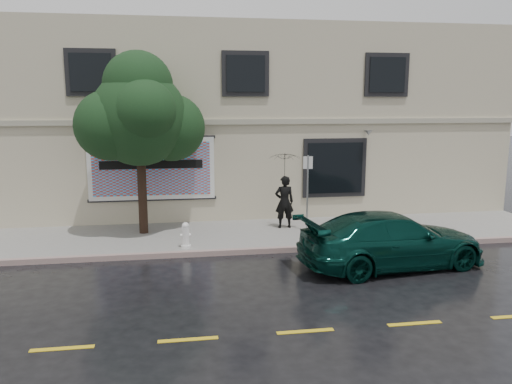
{
  "coord_description": "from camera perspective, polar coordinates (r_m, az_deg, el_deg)",
  "views": [
    {
      "loc": [
        -2.26,
        -12.06,
        4.29
      ],
      "look_at": [
        -0.07,
        2.2,
        1.66
      ],
      "focal_mm": 35.0,
      "sensor_mm": 36.0,
      "label": 1
    }
  ],
  "objects": [
    {
      "name": "building",
      "position": [
        21.19,
        -2.64,
        8.19
      ],
      "size": [
        20.0,
        8.12,
        7.0
      ],
      "color": "#B5AB92",
      "rests_on": "ground"
    },
    {
      "name": "sign_pole",
      "position": [
        16.0,
        5.91,
        0.74
      ],
      "size": [
        0.3,
        0.05,
        2.46
      ],
      "rotation": [
        0.0,
        0.0,
        -0.1
      ],
      "color": "gray",
      "rests_on": "sidewalk"
    },
    {
      "name": "pedestrian",
      "position": [
        16.46,
        3.26,
        -1.14
      ],
      "size": [
        0.64,
        0.43,
        1.74
      ],
      "primitive_type": "imported",
      "rotation": [
        0.0,
        0.0,
        3.16
      ],
      "color": "black",
      "rests_on": "sidewalk"
    },
    {
      "name": "fire_hydrant",
      "position": [
        14.47,
        -8.04,
        -4.92
      ],
      "size": [
        0.3,
        0.28,
        0.74
      ],
      "rotation": [
        0.0,
        0.0,
        -0.05
      ],
      "color": "white",
      "rests_on": "sidewalk"
    },
    {
      "name": "road_marking",
      "position": [
        9.83,
        5.65,
        -15.55
      ],
      "size": [
        19.0,
        0.12,
        0.01
      ],
      "primitive_type": "cube",
      "color": "gold",
      "rests_on": "ground"
    },
    {
      "name": "umbrella",
      "position": [
        16.26,
        3.31,
        3.27
      ],
      "size": [
        1.3,
        1.3,
        0.81
      ],
      "primitive_type": "imported",
      "rotation": [
        0.0,
        0.0,
        -0.2
      ],
      "color": "black",
      "rests_on": "pedestrian"
    },
    {
      "name": "curb",
      "position": [
        14.38,
        0.69,
        -6.72
      ],
      "size": [
        20.0,
        0.18,
        0.16
      ],
      "primitive_type": "cube",
      "color": "gray",
      "rests_on": "ground"
    },
    {
      "name": "street_tree",
      "position": [
        15.87,
        -13.2,
        8.18
      ],
      "size": [
        2.95,
        2.95,
        5.11
      ],
      "color": "black",
      "rests_on": "sidewalk"
    },
    {
      "name": "sidewalk",
      "position": [
        16.04,
        -0.34,
        -4.9
      ],
      "size": [
        20.0,
        3.5,
        0.15
      ],
      "primitive_type": "cube",
      "color": "gray",
      "rests_on": "ground"
    },
    {
      "name": "ground",
      "position": [
        13.0,
        1.79,
        -8.95
      ],
      "size": [
        90.0,
        90.0,
        0.0
      ],
      "primitive_type": "plane",
      "color": "black",
      "rests_on": "ground"
    },
    {
      "name": "billboard",
      "position": [
        17.15,
        -11.83,
        2.62
      ],
      "size": [
        4.3,
        0.16,
        2.2
      ],
      "color": "white",
      "rests_on": "ground"
    },
    {
      "name": "car",
      "position": [
        13.56,
        15.25,
        -5.31
      ],
      "size": [
        5.19,
        2.82,
        1.44
      ],
      "primitive_type": "imported",
      "rotation": [
        0.0,
        0.0,
        1.7
      ],
      "color": "#083029",
      "rests_on": "ground"
    }
  ]
}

